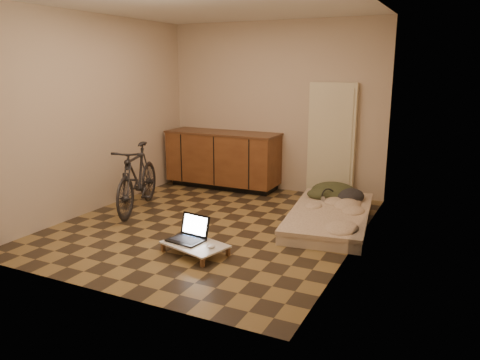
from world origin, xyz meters
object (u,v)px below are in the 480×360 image
at_px(bicycle, 137,175).
at_px(futon, 330,216).
at_px(lap_desk, 195,245).
at_px(laptop, 189,235).

height_order(bicycle, futon, bicycle).
relative_size(bicycle, lap_desk, 2.05).
xyz_separation_m(lap_desk, laptop, (-0.12, 0.07, 0.07)).
height_order(lap_desk, laptop, laptop).
bearing_deg(laptop, futon, 62.00).
bearing_deg(futon, laptop, -133.85).
bearing_deg(futon, bicycle, -173.55).
relative_size(futon, laptop, 5.02).
distance_m(bicycle, laptop, 1.68).
xyz_separation_m(bicycle, futon, (2.50, 0.63, -0.42)).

